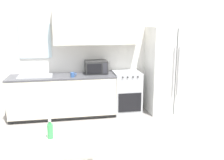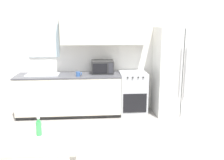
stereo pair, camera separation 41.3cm
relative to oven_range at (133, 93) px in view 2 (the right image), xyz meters
The scene contains 10 objects.
ground_plane 2.05m from the oven_range, 116.72° to the right, with size 12.00×12.00×0.00m, color gray.
wall_back 1.35m from the oven_range, 160.12° to the left, with size 12.00×0.38×2.70m.
kitchen_counter 1.39m from the oven_range, behind, with size 2.21×0.68×0.90m.
oven_range is the anchor object (origin of this frame).
refrigerator 1.08m from the oven_range, ahead, with size 0.93×0.76×1.90m.
kitchen_sink 1.98m from the oven_range, behind, with size 0.68×0.41×0.26m.
microwave 0.88m from the oven_range, behind, with size 0.48×0.39×0.28m.
coffee_mug 1.28m from the oven_range, behind, with size 0.12×0.09×0.10m.
dining_table 3.10m from the oven_range, 119.94° to the right, with size 1.03×0.73×0.72m.
drink_bottle 3.01m from the oven_range, 119.97° to the right, with size 0.06×0.06×0.22m.
Camera 2 is at (0.03, -3.49, 1.96)m, focal length 40.00 mm.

